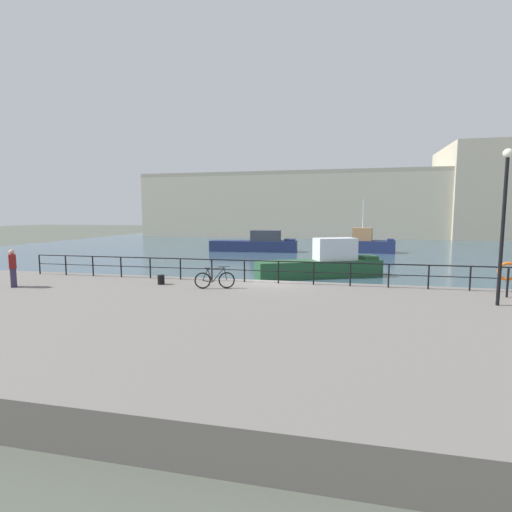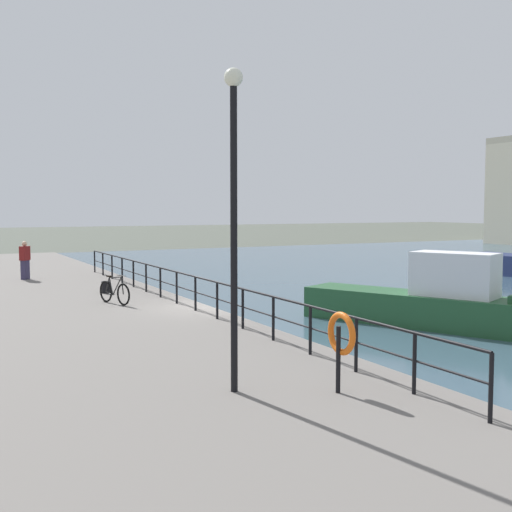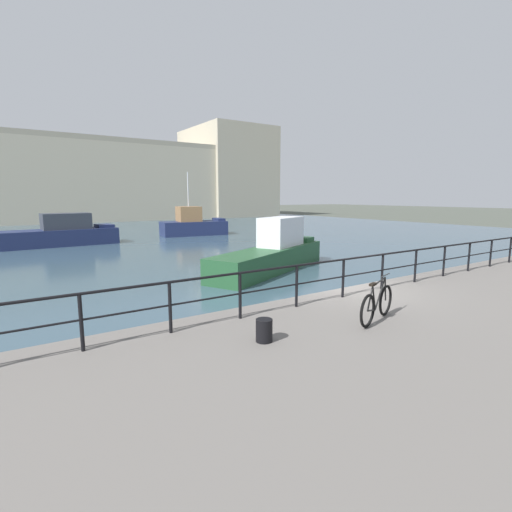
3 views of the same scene
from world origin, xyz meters
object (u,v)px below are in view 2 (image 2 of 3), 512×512
at_px(moored_harbor_tender, 430,301).
at_px(parked_bicycle, 114,292).
at_px(mooring_bollard, 106,287).
at_px(life_ring_stand, 341,336).
at_px(quay_lamp_post, 234,192).
at_px(standing_person, 25,260).

distance_m(moored_harbor_tender, parked_bicycle, 10.63).
relative_size(mooring_bollard, life_ring_stand, 0.31).
relative_size(parked_bicycle, quay_lamp_post, 0.31).
bearing_deg(standing_person, life_ring_stand, -40.90).
relative_size(moored_harbor_tender, quay_lamp_post, 1.53).
distance_m(mooring_bollard, quay_lamp_post, 14.08).
relative_size(mooring_bollard, quay_lamp_post, 0.08).
bearing_deg(standing_person, moored_harbor_tender, -6.97).
bearing_deg(mooring_bollard, moored_harbor_tender, 52.77).
bearing_deg(quay_lamp_post, parked_bicycle, 175.78).
distance_m(life_ring_stand, quay_lamp_post, 3.06).
bearing_deg(standing_person, mooring_bollard, -29.30).
relative_size(life_ring_stand, standing_person, 0.83).
xyz_separation_m(parked_bicycle, life_ring_stand, (11.79, 0.79, 0.59)).
xyz_separation_m(moored_harbor_tender, parked_bicycle, (-4.31, -9.71, 0.41)).
bearing_deg(quay_lamp_post, moored_harbor_tender, 122.10).
distance_m(moored_harbor_tender, standing_person, 17.43).
bearing_deg(mooring_bollard, parked_bicycle, -8.42).
xyz_separation_m(parked_bicycle, standing_person, (-8.91, -1.62, 0.47)).
bearing_deg(quay_lamp_post, mooring_bollard, 174.93).
xyz_separation_m(parked_bicycle, mooring_bollard, (-2.76, 0.41, -0.17)).
height_order(parked_bicycle, life_ring_stand, life_ring_stand).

